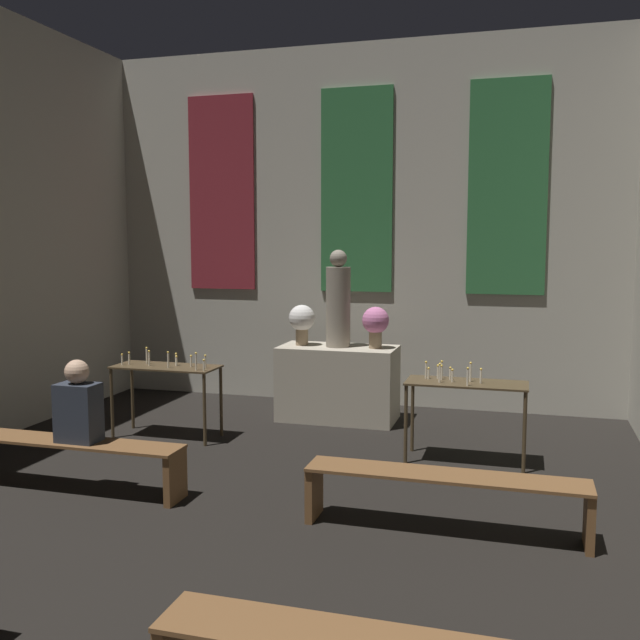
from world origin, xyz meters
The scene contains 10 objects.
wall_back centered at (0.00, 10.64, 2.41)m, with size 7.13×0.16×4.76m.
altar centered at (0.00, 9.62, 0.46)m, with size 1.43×0.71×0.91m.
statue centered at (0.00, 9.62, 1.45)m, with size 0.30×0.30×1.18m.
flower_vase_left centered at (-0.46, 9.62, 1.22)m, with size 0.32×0.32×0.50m.
flower_vase_right centered at (0.46, 9.62, 1.22)m, with size 0.32×0.32×0.50m.
candle_rack_left centered at (-1.65, 8.33, 0.70)m, with size 1.19×0.49×1.01m.
candle_rack_right centered at (1.64, 8.33, 0.70)m, with size 1.19×0.49×1.01m.
pew_back_left centered at (-1.64, 6.53, 0.34)m, with size 2.12×0.36×0.45m.
pew_back_right centered at (1.64, 6.53, 0.34)m, with size 2.12×0.36×0.45m.
person_seated centered at (-1.53, 6.53, 0.77)m, with size 0.36×0.24×0.72m.
Camera 1 is at (2.18, 1.28, 2.20)m, focal length 40.00 mm.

